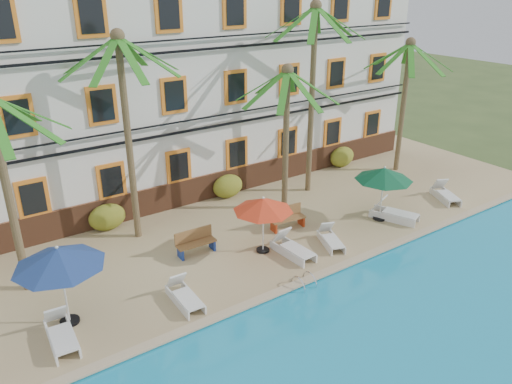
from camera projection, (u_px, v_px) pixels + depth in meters
ground at (306, 269)px, 18.05m from camera, size 100.00×100.00×0.00m
pool_deck at (233, 216)px, 21.77m from camera, size 30.00×12.00×0.25m
pool_coping at (323, 273)px, 17.25m from camera, size 30.00×0.35×0.06m
hotel_building at (174, 77)px, 23.46m from camera, size 25.40×6.44×10.22m
palm_a at (2, 164)px, 14.75m from camera, size 4.26×4.26×6.69m
palm_b at (125, 111)px, 17.82m from camera, size 4.26×4.26×7.90m
palm_c at (286, 117)px, 20.68m from camera, size 4.26×4.26×6.31m
palm_d at (313, 75)px, 21.94m from camera, size 4.26×4.26×8.63m
palm_e at (405, 86)px, 24.94m from camera, size 4.26×4.26×6.81m
shrub_left at (107, 217)px, 20.12m from camera, size 1.50×0.90×1.10m
shrub_mid at (228, 186)px, 23.11m from camera, size 1.50×0.90×1.10m
shrub_right at (342, 157)px, 26.89m from camera, size 1.50×0.90×1.10m
umbrella_blue at (58, 258)px, 13.98m from camera, size 2.60×2.60×2.60m
umbrella_red at (263, 205)px, 17.99m from camera, size 2.23×2.23×2.23m
umbrella_green at (384, 174)px, 20.39m from camera, size 2.40×2.40×2.40m
lounger_a at (61, 334)px, 13.95m from camera, size 0.78×1.90×0.88m
lounger_b at (184, 295)px, 15.65m from camera, size 0.68×1.77×0.83m
lounger_c at (292, 248)px, 18.37m from camera, size 0.78×1.93×0.90m
lounger_d at (331, 239)px, 19.08m from camera, size 1.14×1.73×0.77m
lounger_e at (393, 213)px, 21.07m from camera, size 1.42×2.11×0.94m
lounger_f at (445, 194)px, 22.97m from camera, size 1.36×1.91×0.85m
bench_left at (195, 242)px, 18.43m from camera, size 1.52×0.53×0.93m
bench_right at (287, 217)px, 20.30m from camera, size 1.55×0.66×0.93m
pool_ladder at (304, 284)px, 16.69m from camera, size 0.54×0.74×0.74m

